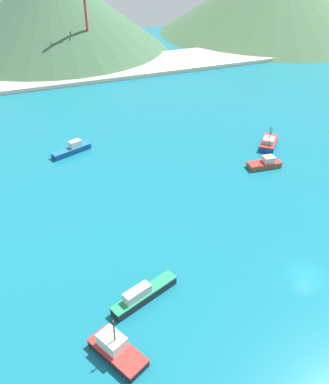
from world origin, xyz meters
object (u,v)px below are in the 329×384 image
at_px(fishing_boat_0, 143,295).
at_px(fishing_boat_7, 265,163).
at_px(fishing_boat_4, 116,349).
at_px(fishing_boat_5, 269,143).
at_px(fishing_boat_2, 72,149).
at_px(radio_tower, 85,10).

distance_m(fishing_boat_0, fishing_boat_7, 43.23).
distance_m(fishing_boat_4, fishing_boat_5, 61.53).
bearing_deg(fishing_boat_7, fishing_boat_2, 149.14).
distance_m(fishing_boat_2, fishing_boat_4, 52.94).
xyz_separation_m(fishing_boat_7, radio_tower, (-16.35, 85.02, 17.92)).
relative_size(fishing_boat_0, fishing_boat_2, 1.10).
bearing_deg(fishing_boat_0, fishing_boat_4, -130.50).
xyz_separation_m(fishing_boat_2, radio_tower, (19.47, 63.62, 17.86)).
relative_size(fishing_boat_5, radio_tower, 0.21).
height_order(fishing_boat_0, fishing_boat_4, fishing_boat_4).
relative_size(fishing_boat_2, fishing_boat_7, 1.28).
relative_size(fishing_boat_4, fishing_boat_7, 1.11).
xyz_separation_m(fishing_boat_0, fishing_boat_4, (-5.75, -6.73, 0.04)).
xyz_separation_m(fishing_boat_5, fishing_boat_7, (-6.21, -7.78, -0.09)).
bearing_deg(fishing_boat_7, fishing_boat_4, -142.93).
distance_m(fishing_boat_0, fishing_boat_5, 52.83).
bearing_deg(fishing_boat_0, fishing_boat_7, 34.55).
xyz_separation_m(fishing_boat_4, radio_tower, (25.01, 116.27, 17.76)).
height_order(fishing_boat_4, fishing_boat_5, fishing_boat_4).
distance_m(fishing_boat_2, fishing_boat_7, 41.73).
bearing_deg(fishing_boat_0, radio_tower, 80.03).
distance_m(fishing_boat_2, fishing_boat_5, 44.19).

